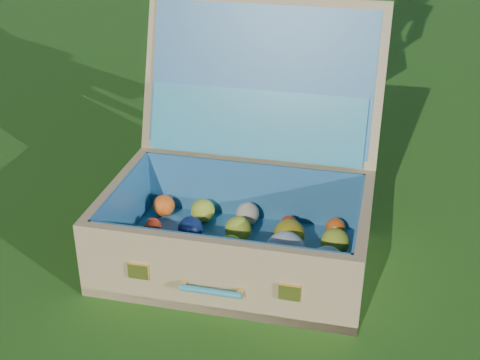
% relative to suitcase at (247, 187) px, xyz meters
% --- Properties ---
extents(ground, '(60.00, 60.00, 0.00)m').
position_rel_suitcase_xyz_m(ground, '(-0.10, -0.25, -0.17)').
color(ground, '#215114').
rests_on(ground, ground).
extents(suitcase, '(0.68, 0.65, 0.58)m').
position_rel_suitcase_xyz_m(suitcase, '(0.00, 0.00, 0.00)').
color(suitcase, tan).
rests_on(suitcase, ground).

